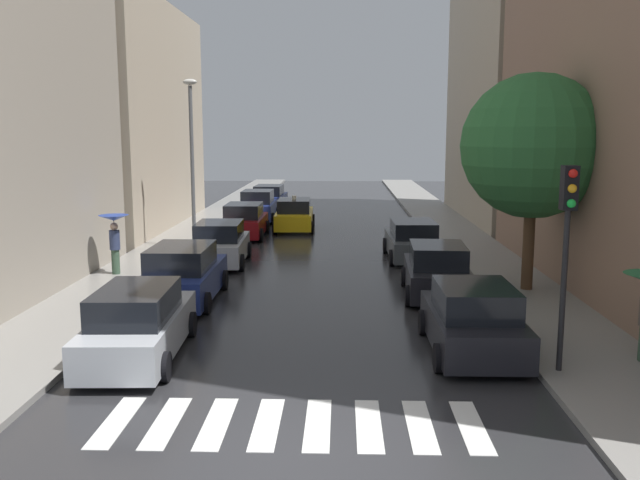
{
  "coord_description": "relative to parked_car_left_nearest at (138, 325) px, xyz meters",
  "views": [
    {
      "loc": [
        0.85,
        -10.08,
        5.14
      ],
      "look_at": [
        -0.04,
        17.97,
        0.61
      ],
      "focal_mm": 38.13,
      "sensor_mm": 36.0,
      "label": 1
    }
  ],
  "objects": [
    {
      "name": "traffic_light_right_corner",
      "position": [
        9.2,
        -0.93,
        2.5
      ],
      "size": [
        0.3,
        0.42,
        4.3
      ],
      "color": "black",
      "rests_on": "sidewalk_right"
    },
    {
      "name": "building_left_mid",
      "position": [
        -7.25,
        21.16,
        5.02
      ],
      "size": [
        6.0,
        15.11,
        11.6
      ],
      "primitive_type": "cube",
      "color": "#B2A38C",
      "rests_on": "ground"
    },
    {
      "name": "sidewalk_right",
      "position": [
        10.25,
        19.32,
        -0.71
      ],
      "size": [
        3.0,
        72.0,
        0.15
      ],
      "primitive_type": "cube",
      "color": "gray",
      "rests_on": "ground"
    },
    {
      "name": "pedestrian_foreground",
      "position": [
        -3.34,
        8.45,
        0.88
      ],
      "size": [
        1.02,
        1.02,
        2.08
      ],
      "rotation": [
        0.0,
        0.0,
        4.4
      ],
      "color": "#38513D",
      "rests_on": "sidewalk_left"
    },
    {
      "name": "parked_car_left_second",
      "position": [
        -0.19,
        5.23,
        0.03
      ],
      "size": [
        2.18,
        4.63,
        1.74
      ],
      "rotation": [
        0.0,
        0.0,
        1.58
      ],
      "color": "navy",
      "rests_on": "ground"
    },
    {
      "name": "parked_car_left_fifth",
      "position": [
        -0.19,
        23.86,
        0.04
      ],
      "size": [
        2.1,
        4.08,
        1.78
      ],
      "rotation": [
        0.0,
        0.0,
        1.57
      ],
      "color": "navy",
      "rests_on": "ground"
    },
    {
      "name": "ground_plane",
      "position": [
        3.75,
        19.32,
        -0.8
      ],
      "size": [
        28.0,
        72.0,
        0.04
      ],
      "primitive_type": "cube",
      "color": "#29292C"
    },
    {
      "name": "parked_car_left_nearest",
      "position": [
        0.0,
        0.0,
        0.0
      ],
      "size": [
        2.15,
        4.77,
        1.68
      ],
      "rotation": [
        0.0,
        0.0,
        1.61
      ],
      "color": "#B2B7BF",
      "rests_on": "ground"
    },
    {
      "name": "building_right_mid",
      "position": [
        14.75,
        24.99,
        10.63
      ],
      "size": [
        6.0,
        15.09,
        22.82
      ],
      "primitive_type": "cube",
      "color": "#B2A38C",
      "rests_on": "ground"
    },
    {
      "name": "taxi_midroad",
      "position": [
        2.14,
        20.45,
        -0.02
      ],
      "size": [
        2.15,
        4.48,
        1.81
      ],
      "rotation": [
        0.0,
        0.0,
        1.59
      ],
      "color": "yellow",
      "rests_on": "ground"
    },
    {
      "name": "lamp_post_left",
      "position": [
        -1.8,
        14.25,
        3.47
      ],
      "size": [
        0.6,
        0.28,
        7.14
      ],
      "color": "#595B60",
      "rests_on": "sidewalk_left"
    },
    {
      "name": "parked_car_left_third",
      "position": [
        -0.1,
        11.03,
        -0.0
      ],
      "size": [
        2.23,
        4.19,
        1.68
      ],
      "rotation": [
        0.0,
        0.0,
        1.61
      ],
      "color": "#B2B7BF",
      "rests_on": "ground"
    },
    {
      "name": "parked_car_right_nearest",
      "position": [
        7.67,
        0.6,
        -0.01
      ],
      "size": [
        2.15,
        4.17,
        1.66
      ],
      "rotation": [
        0.0,
        0.0,
        1.58
      ],
      "color": "black",
      "rests_on": "ground"
    },
    {
      "name": "street_tree_right",
      "position": [
        10.52,
        6.59,
        3.87
      ],
      "size": [
        4.48,
        4.48,
        6.76
      ],
      "color": "#513823",
      "rests_on": "sidewalk_right"
    },
    {
      "name": "parked_car_right_third",
      "position": [
        7.47,
        12.31,
        -0.04
      ],
      "size": [
        2.18,
        4.41,
        1.58
      ],
      "rotation": [
        0.0,
        0.0,
        1.59
      ],
      "color": "#474C51",
      "rests_on": "ground"
    },
    {
      "name": "parked_car_left_fourth",
      "position": [
        -0.11,
        17.8,
        -0.01
      ],
      "size": [
        2.1,
        4.27,
        1.66
      ],
      "rotation": [
        0.0,
        0.0,
        1.58
      ],
      "color": "maroon",
      "rests_on": "ground"
    },
    {
      "name": "sidewalk_left",
      "position": [
        -2.75,
        19.32,
        -0.71
      ],
      "size": [
        3.0,
        72.0,
        0.15
      ],
      "primitive_type": "cube",
      "color": "gray",
      "rests_on": "ground"
    },
    {
      "name": "parked_car_right_second",
      "position": [
        7.59,
        6.07,
        -0.0
      ],
      "size": [
        2.22,
        4.11,
        1.68
      ],
      "rotation": [
        0.0,
        0.0,
        1.53
      ],
      "color": "black",
      "rests_on": "ground"
    },
    {
      "name": "parked_car_left_sixth",
      "position": [
        -0.14,
        29.47,
        -0.02
      ],
      "size": [
        2.25,
        4.54,
        1.62
      ],
      "rotation": [
        0.0,
        0.0,
        1.54
      ],
      "color": "navy",
      "rests_on": "ground"
    },
    {
      "name": "crosswalk_stripes",
      "position": [
        3.75,
        -3.44,
        -0.78
      ],
      "size": [
        6.75,
        2.2,
        0.01
      ],
      "color": "silver",
      "rests_on": "ground"
    }
  ]
}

